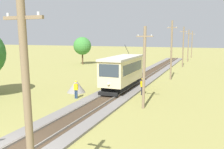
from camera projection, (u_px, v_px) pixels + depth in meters
rail_left at (4, 148)px, 13.22m from camera, size 0.07×120.00×0.14m
red_tram at (122, 71)px, 28.06m from camera, size 2.60×8.54×4.79m
utility_pole_foreground at (28, 110)px, 7.69m from camera, size 1.40×0.41×7.52m
utility_pole_near_tram at (144, 67)px, 20.91m from camera, size 1.40×0.38×6.89m
utility_pole_mid at (171, 50)px, 34.67m from camera, size 1.40×0.48×8.19m
utility_pole_far at (183, 47)px, 48.84m from camera, size 1.40×0.63×7.86m
utility_pole_distant at (188, 45)px, 59.26m from camera, size 1.40×0.62×7.57m
utility_pole_horizon at (192, 44)px, 69.83m from camera, size 1.40×0.39×7.50m
gravel_pile at (76, 86)px, 27.36m from camera, size 2.01×2.01×1.35m
track_worker at (76, 89)px, 24.59m from camera, size 0.42×0.31×1.78m
second_worker at (142, 86)px, 26.09m from camera, size 0.42×0.45×1.78m
tree_right_far at (82, 46)px, 53.86m from camera, size 3.80×3.80×5.89m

